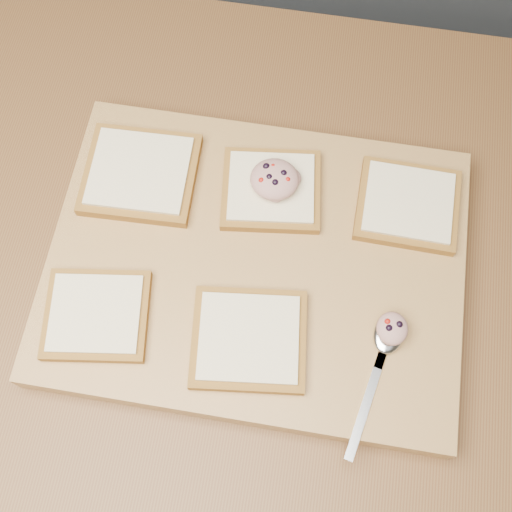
# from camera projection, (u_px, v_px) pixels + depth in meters

# --- Properties ---
(ground) EXTENTS (4.00, 4.00, 0.00)m
(ground) POSITION_uv_depth(u_px,v_px,m) (277.00, 399.00, 1.60)
(ground) COLOR #515459
(ground) RESTS_ON ground
(island_counter) EXTENTS (2.00, 0.80, 0.90)m
(island_counter) POSITION_uv_depth(u_px,v_px,m) (284.00, 359.00, 1.18)
(island_counter) COLOR slate
(island_counter) RESTS_ON ground
(cutting_board) EXTENTS (0.47, 0.36, 0.04)m
(cutting_board) POSITION_uv_depth(u_px,v_px,m) (256.00, 265.00, 0.75)
(cutting_board) COLOR tan
(cutting_board) RESTS_ON island_counter
(bread_far_left) EXTENTS (0.14, 0.12, 0.02)m
(bread_far_left) POSITION_uv_depth(u_px,v_px,m) (140.00, 174.00, 0.76)
(bread_far_left) COLOR brown
(bread_far_left) RESTS_ON cutting_board
(bread_far_center) EXTENTS (0.13, 0.12, 0.02)m
(bread_far_center) POSITION_uv_depth(u_px,v_px,m) (271.00, 190.00, 0.76)
(bread_far_center) COLOR brown
(bread_far_center) RESTS_ON cutting_board
(bread_far_right) EXTENTS (0.12, 0.11, 0.02)m
(bread_far_right) POSITION_uv_depth(u_px,v_px,m) (408.00, 204.00, 0.75)
(bread_far_right) COLOR brown
(bread_far_right) RESTS_ON cutting_board
(bread_near_left) EXTENTS (0.13, 0.12, 0.02)m
(bread_near_left) POSITION_uv_depth(u_px,v_px,m) (96.00, 315.00, 0.70)
(bread_near_left) COLOR brown
(bread_near_left) RESTS_ON cutting_board
(bread_near_center) EXTENTS (0.13, 0.13, 0.02)m
(bread_near_center) POSITION_uv_depth(u_px,v_px,m) (249.00, 339.00, 0.69)
(bread_near_center) COLOR brown
(bread_near_center) RESTS_ON cutting_board
(tuna_salad_dollop) EXTENTS (0.06, 0.05, 0.03)m
(tuna_salad_dollop) POSITION_uv_depth(u_px,v_px,m) (275.00, 179.00, 0.74)
(tuna_salad_dollop) COLOR tan
(tuna_salad_dollop) RESTS_ON bread_far_center
(spoon) EXTENTS (0.06, 0.17, 0.01)m
(spoon) POSITION_uv_depth(u_px,v_px,m) (386.00, 343.00, 0.69)
(spoon) COLOR silver
(spoon) RESTS_ON cutting_board
(spoon_salad) EXTENTS (0.03, 0.04, 0.02)m
(spoon_salad) POSITION_uv_depth(u_px,v_px,m) (392.00, 328.00, 0.68)
(spoon_salad) COLOR tan
(spoon_salad) RESTS_ON spoon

